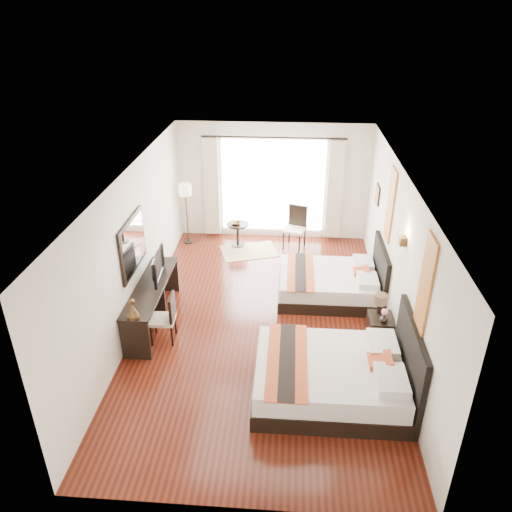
# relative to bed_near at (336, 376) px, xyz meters

# --- Properties ---
(floor) EXTENTS (4.50, 7.50, 0.01)m
(floor) POSITION_rel_bed_near_xyz_m (-1.18, 1.76, -0.33)
(floor) COLOR #351209
(floor) RESTS_ON ground
(ceiling) EXTENTS (4.50, 7.50, 0.02)m
(ceiling) POSITION_rel_bed_near_xyz_m (-1.18, 1.76, 2.46)
(ceiling) COLOR white
(ceiling) RESTS_ON wall_headboard
(wall_headboard) EXTENTS (0.01, 7.50, 2.80)m
(wall_headboard) POSITION_rel_bed_near_xyz_m (1.06, 1.76, 1.07)
(wall_headboard) COLOR silver
(wall_headboard) RESTS_ON floor
(wall_desk) EXTENTS (0.01, 7.50, 2.80)m
(wall_desk) POSITION_rel_bed_near_xyz_m (-3.43, 1.76, 1.07)
(wall_desk) COLOR silver
(wall_desk) RESTS_ON floor
(wall_window) EXTENTS (4.50, 0.01, 2.80)m
(wall_window) POSITION_rel_bed_near_xyz_m (-1.18, 5.51, 1.07)
(wall_window) COLOR silver
(wall_window) RESTS_ON floor
(wall_entry) EXTENTS (4.50, 0.01, 2.80)m
(wall_entry) POSITION_rel_bed_near_xyz_m (-1.18, -1.98, 1.07)
(wall_entry) COLOR silver
(wall_entry) RESTS_ON floor
(window_glass) EXTENTS (2.40, 0.02, 2.20)m
(window_glass) POSITION_rel_bed_near_xyz_m (-1.18, 5.49, 0.97)
(window_glass) COLOR white
(window_glass) RESTS_ON wall_window
(sheer_curtain) EXTENTS (2.30, 0.02, 2.10)m
(sheer_curtain) POSITION_rel_bed_near_xyz_m (-1.18, 5.43, 0.97)
(sheer_curtain) COLOR white
(sheer_curtain) RESTS_ON wall_window
(drape_left) EXTENTS (0.35, 0.14, 2.35)m
(drape_left) POSITION_rel_bed_near_xyz_m (-2.63, 5.39, 0.95)
(drape_left) COLOR #C1B696
(drape_left) RESTS_ON floor
(drape_right) EXTENTS (0.35, 0.14, 2.35)m
(drape_right) POSITION_rel_bed_near_xyz_m (0.27, 5.39, 0.95)
(drape_right) COLOR #C1B696
(drape_right) RESTS_ON floor
(art_panel_near) EXTENTS (0.03, 0.50, 1.35)m
(art_panel_near) POSITION_rel_bed_near_xyz_m (1.05, 0.00, 1.62)
(art_panel_near) COLOR maroon
(art_panel_near) RESTS_ON wall_headboard
(art_panel_far) EXTENTS (0.03, 0.50, 1.35)m
(art_panel_far) POSITION_rel_bed_near_xyz_m (1.05, 2.79, 1.62)
(art_panel_far) COLOR maroon
(art_panel_far) RESTS_ON wall_headboard
(wall_sconce) EXTENTS (0.10, 0.14, 0.14)m
(wall_sconce) POSITION_rel_bed_near_xyz_m (1.01, 1.37, 1.59)
(wall_sconce) COLOR #452F18
(wall_sconce) RESTS_ON wall_headboard
(mirror_frame) EXTENTS (0.04, 1.25, 0.95)m
(mirror_frame) POSITION_rel_bed_near_xyz_m (-3.40, 1.66, 1.22)
(mirror_frame) COLOR black
(mirror_frame) RESTS_ON wall_desk
(mirror_glass) EXTENTS (0.01, 1.12, 0.82)m
(mirror_glass) POSITION_rel_bed_near_xyz_m (-3.38, 1.66, 1.22)
(mirror_glass) COLOR white
(mirror_glass) RESTS_ON mirror_frame
(bed_near) EXTENTS (2.25, 1.76, 1.27)m
(bed_near) POSITION_rel_bed_near_xyz_m (0.00, 0.00, 0.00)
(bed_near) COLOR black
(bed_near) RESTS_ON floor
(bed_far) EXTENTS (1.99, 1.55, 1.12)m
(bed_far) POSITION_rel_bed_near_xyz_m (0.13, 2.79, -0.04)
(bed_far) COLOR black
(bed_far) RESTS_ON floor
(nightstand) EXTENTS (0.41, 0.50, 0.48)m
(nightstand) POSITION_rel_bed_near_xyz_m (0.84, 1.37, -0.09)
(nightstand) COLOR black
(nightstand) RESTS_ON floor
(table_lamp) EXTENTS (0.22, 0.22, 0.35)m
(table_lamp) POSITION_rel_bed_near_xyz_m (0.83, 1.49, 0.41)
(table_lamp) COLOR black
(table_lamp) RESTS_ON nightstand
(vase) EXTENTS (0.18, 0.18, 0.15)m
(vase) POSITION_rel_bed_near_xyz_m (0.86, 1.23, 0.25)
(vase) COLOR black
(vase) RESTS_ON nightstand
(console_desk) EXTENTS (0.50, 2.20, 0.76)m
(console_desk) POSITION_rel_bed_near_xyz_m (-3.17, 1.66, 0.05)
(console_desk) COLOR black
(console_desk) RESTS_ON floor
(television) EXTENTS (0.17, 0.86, 0.49)m
(television) POSITION_rel_bed_near_xyz_m (-3.15, 1.94, 0.67)
(television) COLOR black
(television) RESTS_ON console_desk
(bronze_figurine) EXTENTS (0.20, 0.20, 0.30)m
(bronze_figurine) POSITION_rel_bed_near_xyz_m (-3.17, 0.66, 0.58)
(bronze_figurine) COLOR #452F18
(bronze_figurine) RESTS_ON console_desk
(desk_chair) EXTENTS (0.43, 0.43, 0.89)m
(desk_chair) POSITION_rel_bed_near_xyz_m (-2.83, 1.13, -0.06)
(desk_chair) COLOR beige
(desk_chair) RESTS_ON floor
(floor_lamp) EXTENTS (0.30, 0.30, 1.48)m
(floor_lamp) POSITION_rel_bed_near_xyz_m (-3.18, 4.97, 0.92)
(floor_lamp) COLOR black
(floor_lamp) RESTS_ON floor
(side_table) EXTENTS (0.50, 0.50, 0.57)m
(side_table) POSITION_rel_bed_near_xyz_m (-1.97, 4.88, -0.04)
(side_table) COLOR black
(side_table) RESTS_ON floor
(fruit_bowl) EXTENTS (0.28, 0.28, 0.05)m
(fruit_bowl) POSITION_rel_bed_near_xyz_m (-2.00, 4.85, 0.27)
(fruit_bowl) COLOR #432A18
(fruit_bowl) RESTS_ON side_table
(window_chair) EXTENTS (0.59, 0.59, 1.01)m
(window_chair) POSITION_rel_bed_near_xyz_m (-0.63, 4.90, -0.02)
(window_chair) COLOR beige
(window_chair) RESTS_ON floor
(jute_rug) EXTENTS (1.46, 1.20, 0.01)m
(jute_rug) POSITION_rel_bed_near_xyz_m (-1.68, 4.60, -0.32)
(jute_rug) COLOR tan
(jute_rug) RESTS_ON floor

